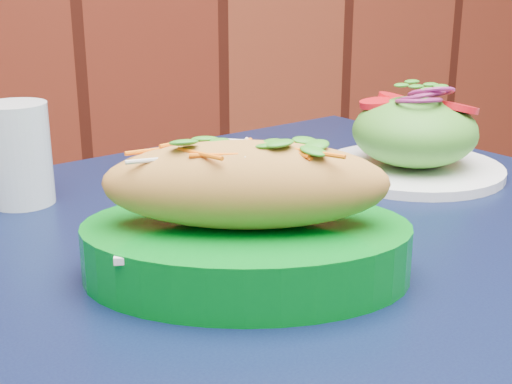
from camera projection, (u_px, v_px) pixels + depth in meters
name	position (u px, v px, depth m)	size (l,w,h in m)	color
cafe_table	(321.00, 303.00, 0.77)	(0.98, 0.98, 0.75)	black
banh_mi_basket	(246.00, 223.00, 0.61)	(0.33, 0.28, 0.13)	#007116
salad_plate	(414.00, 139.00, 0.91)	(0.23, 0.23, 0.12)	white
water_glass	(19.00, 154.00, 0.80)	(0.07, 0.07, 0.12)	silver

